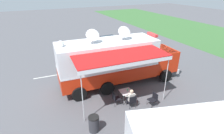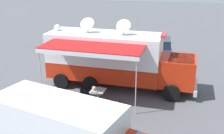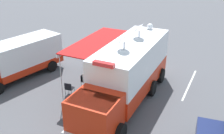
# 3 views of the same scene
# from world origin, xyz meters

# --- Properties ---
(ground_plane) EXTENTS (100.00, 100.00, 0.00)m
(ground_plane) POSITION_xyz_m (0.00, 0.00, 0.00)
(ground_plane) COLOR #515156
(lot_stripe) EXTENTS (0.37, 4.80, 0.01)m
(lot_stripe) POSITION_xyz_m (-3.33, -2.86, 0.00)
(lot_stripe) COLOR silver
(lot_stripe) RESTS_ON ground
(command_truck) EXTENTS (5.15, 9.61, 4.53)m
(command_truck) POSITION_xyz_m (0.07, 0.75, 1.95)
(command_truck) COLOR red
(command_truck) RESTS_ON ground
(folding_table) EXTENTS (0.84, 0.84, 0.73)m
(folding_table) POSITION_xyz_m (2.48, 0.23, 0.67)
(folding_table) COLOR silver
(folding_table) RESTS_ON ground
(water_bottle) EXTENTS (0.07, 0.07, 0.22)m
(water_bottle) POSITION_xyz_m (2.45, 0.34, 0.83)
(water_bottle) COLOR #3F9959
(water_bottle) RESTS_ON folding_table
(folding_chair_at_table) EXTENTS (0.50, 0.50, 0.87)m
(folding_chair_at_table) POSITION_xyz_m (3.27, 0.20, 0.51)
(folding_chair_at_table) COLOR black
(folding_chair_at_table) RESTS_ON ground
(folding_chair_beside_table) EXTENTS (0.50, 0.50, 0.87)m
(folding_chair_beside_table) POSITION_xyz_m (2.56, -0.62, 0.51)
(folding_chair_beside_table) COLOR black
(folding_chair_beside_table) RESTS_ON ground
(folding_chair_spare_by_truck) EXTENTS (0.51, 0.51, 0.87)m
(folding_chair_spare_by_truck) POSITION_xyz_m (3.64, 1.59, 0.51)
(folding_chair_spare_by_truck) COLOR black
(folding_chair_spare_by_truck) RESTS_ON ground
(seated_responder) EXTENTS (0.68, 0.57, 1.25)m
(seated_responder) POSITION_xyz_m (3.09, 0.21, 0.65)
(seated_responder) COLOR silver
(seated_responder) RESTS_ON ground
(trash_bin) EXTENTS (0.57, 0.57, 0.91)m
(trash_bin) POSITION_xyz_m (4.13, -2.64, 0.46)
(trash_bin) COLOR #2D2D33
(trash_bin) RESTS_ON ground
(car_behind_truck) EXTENTS (4.32, 2.25, 1.76)m
(car_behind_truck) POSITION_xyz_m (-6.52, 3.24, 0.88)
(car_behind_truck) COLOR navy
(car_behind_truck) RESTS_ON ground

